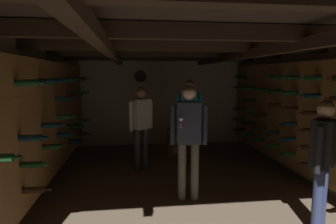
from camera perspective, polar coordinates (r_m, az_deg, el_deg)
name	(u,v)px	position (r m, az deg, el deg)	size (l,w,h in m)	color
ground_plane	(181,192)	(4.70, 2.64, -15.58)	(8.40, 8.40, 0.00)	#7A6651
room_shell	(179,101)	(4.62, 2.25, 2.22)	(4.72, 6.52, 2.41)	beige
wine_crate_stack	(179,142)	(6.65, 2.20, -5.97)	(0.52, 0.35, 0.60)	brown
display_bottle	(181,123)	(6.58, 2.69, -2.24)	(0.08, 0.08, 0.35)	#143819
person_host_center	(189,131)	(4.15, 4.13, -3.81)	(0.54, 0.33, 1.69)	#4C473D
person_guest_far_right	(190,113)	(5.90, 4.32, -0.14)	(0.51, 0.32, 1.74)	#4C473D
person_guest_far_left	(141,120)	(5.53, -5.37, -1.65)	(0.47, 0.44, 1.61)	#2D2D33
person_guest_near_right	(323,154)	(3.78, 28.44, -7.37)	(0.42, 0.44, 1.55)	#232D4C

